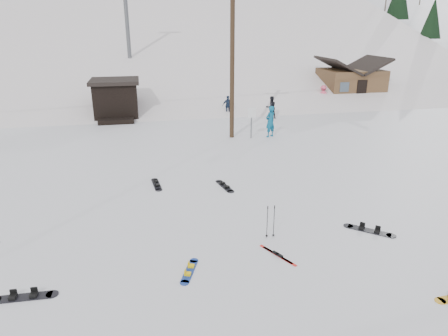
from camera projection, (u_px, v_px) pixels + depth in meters
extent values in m
plane|color=white|center=(273.00, 276.00, 10.86)|extent=(200.00, 200.00, 0.00)
cube|color=white|center=(165.00, 143.00, 65.59)|extent=(60.00, 85.24, 65.97)
cube|color=white|center=(391.00, 133.00, 67.86)|extent=(45.66, 93.98, 54.59)
cylinder|color=#3A2819|center=(232.00, 60.00, 22.60)|extent=(0.26, 0.26, 9.00)
cylinder|color=#595B60|center=(251.00, 123.00, 23.66)|extent=(0.07, 0.07, 1.80)
cube|color=white|center=(252.00, 113.00, 23.41)|extent=(0.50, 0.04, 0.60)
cube|color=black|center=(116.00, 100.00, 28.82)|extent=(3.00, 3.00, 2.50)
cube|color=black|center=(114.00, 81.00, 28.36)|extent=(3.40, 3.40, 0.25)
cube|color=black|center=(116.00, 121.00, 27.54)|extent=(2.40, 1.20, 0.30)
cylinder|color=#595B60|center=(126.00, 14.00, 35.26)|extent=(0.36, 0.36, 8.00)
cube|color=brown|center=(350.00, 85.00, 35.35)|extent=(5.00, 4.00, 2.70)
cube|color=black|center=(338.00, 66.00, 34.51)|extent=(2.69, 4.40, 1.43)
cube|color=black|center=(366.00, 65.00, 35.02)|extent=(2.69, 4.40, 1.43)
cube|color=black|center=(361.00, 91.00, 33.57)|extent=(0.90, 0.06, 1.90)
cube|color=#17379A|center=(189.00, 271.00, 11.03)|extent=(0.61, 1.08, 0.02)
cylinder|color=#17379A|center=(194.00, 261.00, 11.53)|extent=(0.24, 0.24, 0.02)
cylinder|color=#17379A|center=(185.00, 283.00, 10.54)|extent=(0.24, 0.24, 0.02)
cube|color=yellow|center=(191.00, 266.00, 11.19)|extent=(0.21, 0.18, 0.07)
cube|color=yellow|center=(188.00, 274.00, 10.84)|extent=(0.21, 0.18, 0.07)
cube|color=red|center=(279.00, 256.00, 11.75)|extent=(0.68, 1.21, 0.02)
cube|color=black|center=(279.00, 255.00, 11.74)|extent=(0.17, 0.24, 0.06)
cube|color=red|center=(276.00, 254.00, 11.85)|extent=(0.68, 1.21, 0.02)
cube|color=black|center=(276.00, 253.00, 11.83)|extent=(0.17, 0.24, 0.06)
cylinder|color=black|center=(267.00, 222.00, 12.63)|extent=(0.02, 0.02, 1.07)
cylinder|color=black|center=(267.00, 236.00, 12.79)|extent=(0.08, 0.08, 0.01)
cylinder|color=black|center=(268.00, 208.00, 12.45)|extent=(0.03, 0.03, 0.10)
cylinder|color=black|center=(274.00, 222.00, 12.67)|extent=(0.02, 0.02, 1.07)
cylinder|color=black|center=(273.00, 235.00, 12.84)|extent=(0.08, 0.08, 0.01)
cylinder|color=black|center=(275.00, 207.00, 12.50)|extent=(0.03, 0.03, 0.10)
cube|color=black|center=(24.00, 297.00, 9.98)|extent=(1.36, 0.35, 0.03)
cylinder|color=black|center=(52.00, 294.00, 10.09)|extent=(0.31, 0.31, 0.03)
cube|color=black|center=(34.00, 294.00, 10.00)|extent=(0.17, 0.23, 0.09)
cube|color=black|center=(13.00, 296.00, 9.92)|extent=(0.17, 0.23, 0.09)
cube|color=black|center=(157.00, 185.00, 16.97)|extent=(0.41, 1.25, 0.03)
cylinder|color=black|center=(154.00, 180.00, 17.52)|extent=(0.28, 0.28, 0.03)
cylinder|color=black|center=(159.00, 190.00, 16.42)|extent=(0.28, 0.28, 0.03)
cube|color=black|center=(156.00, 182.00, 17.15)|extent=(0.22, 0.17, 0.08)
cube|color=black|center=(157.00, 185.00, 16.75)|extent=(0.22, 0.17, 0.08)
cube|color=black|center=(369.00, 231.00, 13.19)|extent=(1.24, 1.14, 0.03)
cylinder|color=black|center=(391.00, 236.00, 12.87)|extent=(0.31, 0.31, 0.03)
cylinder|color=black|center=(348.00, 226.00, 13.50)|extent=(0.31, 0.31, 0.03)
cube|color=black|center=(377.00, 231.00, 13.05)|extent=(0.27, 0.28, 0.09)
cube|color=black|center=(362.00, 227.00, 13.28)|extent=(0.27, 0.28, 0.09)
cylinder|color=gold|center=(440.00, 301.00, 9.85)|extent=(0.26, 0.26, 0.02)
cube|color=black|center=(225.00, 186.00, 16.79)|extent=(0.54, 1.27, 0.03)
cylinder|color=black|center=(219.00, 181.00, 17.33)|extent=(0.28, 0.28, 0.03)
cylinder|color=black|center=(231.00, 192.00, 16.26)|extent=(0.28, 0.28, 0.03)
cube|color=black|center=(222.00, 183.00, 16.97)|extent=(0.23, 0.19, 0.08)
cube|color=black|center=(227.00, 187.00, 16.58)|extent=(0.23, 0.19, 0.08)
imported|color=#0C597D|center=(270.00, 121.00, 23.91)|extent=(0.82, 0.72, 1.88)
imported|color=black|center=(271.00, 107.00, 28.61)|extent=(0.85, 0.70, 1.61)
imported|color=#E85172|center=(323.00, 95.00, 33.36)|extent=(1.15, 0.77, 1.65)
imported|color=#192740|center=(228.00, 106.00, 29.66)|extent=(0.89, 0.46, 1.46)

